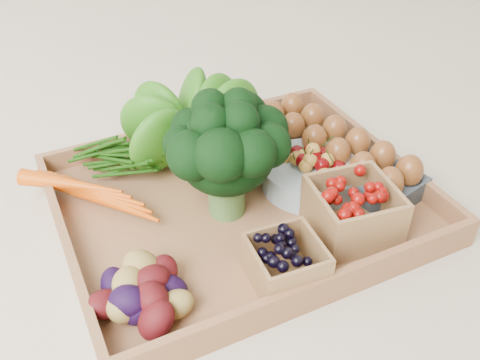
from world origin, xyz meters
name	(u,v)px	position (x,y,z in m)	size (l,w,h in m)	color
ground	(240,210)	(0.00, 0.00, 0.00)	(4.00, 4.00, 0.00)	beige
tray	(240,206)	(0.00, 0.00, 0.01)	(0.55, 0.45, 0.01)	#94623E
carrots	(95,195)	(-0.21, 0.09, 0.04)	(0.18, 0.13, 0.04)	#D34B08
lettuce	(194,121)	(-0.02, 0.13, 0.10)	(0.17, 0.17, 0.17)	#235C0E
broccoli	(226,173)	(-0.03, -0.01, 0.09)	(0.19, 0.19, 0.15)	black
cherry_bowl	(310,175)	(0.12, -0.01, 0.04)	(0.16, 0.16, 0.04)	#8C9EA5
egg_carton	(334,157)	(0.19, 0.02, 0.03)	(0.11, 0.31, 0.04)	#374046
potatoes	(140,289)	(-0.20, -0.14, 0.05)	(0.13, 0.13, 0.07)	#38090B
punnet_blackberry	(286,263)	(-0.02, -0.17, 0.05)	(0.09, 0.09, 0.06)	black
punnet_raspberry	(353,210)	(0.12, -0.13, 0.05)	(0.12, 0.12, 0.08)	#6E0804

